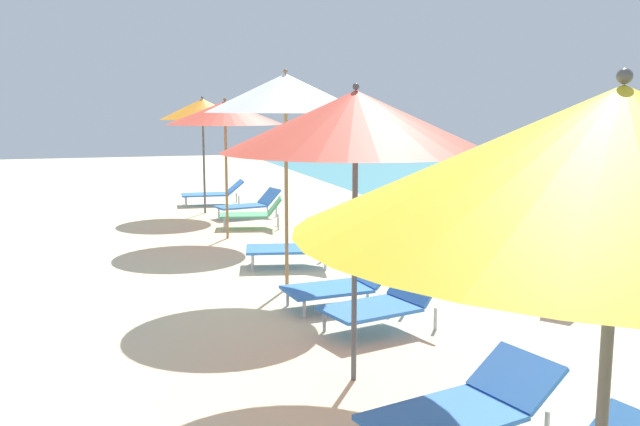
% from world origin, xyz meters
% --- Properties ---
extents(umbrella_third, '(2.48, 2.48, 2.61)m').
position_xyz_m(umbrella_third, '(-0.73, 6.77, 2.27)').
color(umbrella_third, '#4C4C51').
rests_on(umbrella_third, ground).
extents(umbrella_fourth, '(2.35, 2.35, 2.67)m').
position_xyz_m(umbrella_fourth, '(-0.53, 10.26, 2.34)').
color(umbrella_fourth, '#4C4C51').
rests_on(umbrella_fourth, ground).
extents(lounger_fourth_shoreside, '(1.40, 0.97, 0.64)m').
position_xyz_m(lounger_fourth_shoreside, '(0.26, 11.50, 0.32)').
color(lounger_fourth_shoreside, blue).
rests_on(lounger_fourth_shoreside, ground).
extents(lounger_fourth_inland, '(1.64, 1.03, 0.53)m').
position_xyz_m(lounger_fourth_inland, '(-0.11, 8.96, 0.26)').
color(lounger_fourth_inland, blue).
rests_on(lounger_fourth_inland, ground).
extents(umbrella_fifth, '(2.13, 2.13, 2.96)m').
position_xyz_m(umbrella_fifth, '(-0.33, 13.53, 2.64)').
color(umbrella_fifth, olive).
rests_on(umbrella_fifth, ground).
extents(lounger_fifth_shoreside, '(1.48, 0.96, 0.57)m').
position_xyz_m(lounger_fifth_shoreside, '(0.07, 14.81, 0.32)').
color(lounger_fifth_shoreside, blue).
rests_on(lounger_fifth_shoreside, ground).
extents(lounger_fifth_inland, '(1.40, 0.80, 0.59)m').
position_xyz_m(lounger_fifth_inland, '(0.11, 12.52, 0.29)').
color(lounger_fifth_inland, blue).
rests_on(lounger_fifth_inland, ground).
extents(umbrella_sixth, '(2.17, 2.17, 2.63)m').
position_xyz_m(umbrella_sixth, '(-0.50, 17.42, 2.35)').
color(umbrella_sixth, olive).
rests_on(umbrella_sixth, ground).
extents(lounger_sixth_shoreside, '(1.37, 0.89, 0.64)m').
position_xyz_m(lounger_sixth_shoreside, '(0.20, 18.38, 0.32)').
color(lounger_sixth_shoreside, '#4CA572').
rests_on(lounger_sixth_shoreside, ground).
extents(umbrella_farthest, '(1.96, 1.96, 2.71)m').
position_xyz_m(umbrella_farthest, '(-0.49, 20.70, 2.41)').
color(umbrella_farthest, '#4C4C51').
rests_on(umbrella_farthest, ground).
extents(lounger_farthest_shoreside, '(1.59, 0.75, 0.62)m').
position_xyz_m(lounger_farthest_shoreside, '(-0.09, 21.99, 0.32)').
color(lounger_farthest_shoreside, blue).
rests_on(lounger_farthest_shoreside, ground).
extents(lounger_farthest_inland, '(1.50, 0.87, 0.62)m').
position_xyz_m(lounger_farthest_inland, '(0.39, 19.77, 0.31)').
color(lounger_farthest_inland, blue).
rests_on(lounger_farthest_inland, ground).
extents(cooler_box, '(0.62, 0.59, 0.35)m').
position_xyz_m(cooler_box, '(2.62, 11.55, 0.18)').
color(cooler_box, red).
rests_on(cooler_box, ground).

